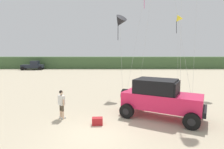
# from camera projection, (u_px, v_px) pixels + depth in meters

# --- Properties ---
(ground_plane) EXTENTS (220.00, 220.00, 0.00)m
(ground_plane) POSITION_uv_depth(u_px,v_px,m) (96.00, 134.00, 8.76)
(ground_plane) COLOR #C1B293
(dune_ridge) EXTENTS (90.00, 6.70, 2.76)m
(dune_ridge) POSITION_uv_depth(u_px,v_px,m) (97.00, 62.00, 46.59)
(dune_ridge) COLOR #426038
(dune_ridge) RESTS_ON ground_plane
(jeep) EXTENTS (4.99, 4.13, 2.26)m
(jeep) POSITION_uv_depth(u_px,v_px,m) (160.00, 97.00, 10.83)
(jeep) COLOR #EA2151
(jeep) RESTS_ON ground_plane
(person_watching) EXTENTS (0.47, 0.49, 1.67)m
(person_watching) POSITION_uv_depth(u_px,v_px,m) (62.00, 103.00, 10.68)
(person_watching) COLOR #DBB28E
(person_watching) RESTS_ON ground_plane
(cooler_box) EXTENTS (0.59, 0.40, 0.38)m
(cooler_box) POSITION_uv_depth(u_px,v_px,m) (98.00, 121.00, 9.83)
(cooler_box) COLOR #B21E23
(cooler_box) RESTS_ON ground_plane
(distant_pickup) EXTENTS (4.77, 2.81, 1.98)m
(distant_pickup) POSITION_uv_depth(u_px,v_px,m) (33.00, 66.00, 41.26)
(distant_pickup) COLOR #1E232D
(distant_pickup) RESTS_ON ground_plane
(kite_blue_swept) EXTENTS (1.53, 3.78, 7.32)m
(kite_blue_swept) POSITION_uv_depth(u_px,v_px,m) (120.00, 22.00, 16.76)
(kite_blue_swept) COLOR black
(kite_blue_swept) RESTS_ON ground_plane
(kite_white_parafoil) EXTENTS (1.34, 3.61, 7.78)m
(kite_white_parafoil) POSITION_uv_depth(u_px,v_px,m) (178.00, 19.00, 19.42)
(kite_white_parafoil) COLOR yellow
(kite_white_parafoil) RESTS_ON ground_plane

